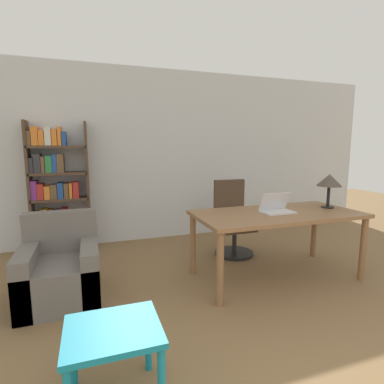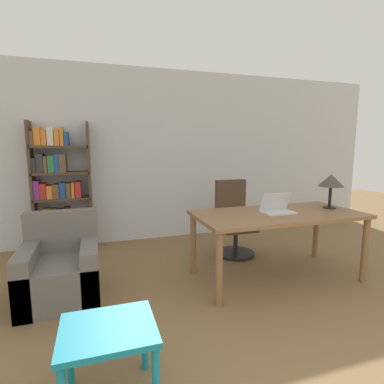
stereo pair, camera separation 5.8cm
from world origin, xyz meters
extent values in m
cube|color=silver|center=(0.00, 4.53, 1.35)|extent=(8.00, 0.06, 2.70)
cube|color=olive|center=(0.97, 2.57, 0.74)|extent=(1.87, 0.90, 0.04)
cylinder|color=olive|center=(0.09, 2.18, 0.36)|extent=(0.07, 0.07, 0.72)
cylinder|color=olive|center=(1.84, 2.18, 0.36)|extent=(0.07, 0.07, 0.72)
cylinder|color=olive|center=(0.09, 2.96, 0.36)|extent=(0.07, 0.07, 0.72)
cylinder|color=olive|center=(1.84, 2.96, 0.36)|extent=(0.07, 0.07, 0.72)
cube|color=silver|center=(0.95, 2.55, 0.77)|extent=(0.36, 0.22, 0.02)
cube|color=silver|center=(0.95, 2.61, 0.88)|extent=(0.36, 0.10, 0.21)
cube|color=navy|center=(0.95, 2.62, 0.88)|extent=(0.32, 0.08, 0.18)
cylinder|color=black|center=(1.70, 2.60, 0.77)|extent=(0.15, 0.15, 0.01)
cylinder|color=black|center=(1.70, 2.60, 0.90)|extent=(0.04, 0.04, 0.25)
cone|color=#4C4238|center=(1.70, 2.60, 1.10)|extent=(0.29, 0.29, 0.14)
cylinder|color=black|center=(0.85, 3.37, 0.02)|extent=(0.53, 0.53, 0.04)
cylinder|color=#262626|center=(0.85, 3.37, 0.20)|extent=(0.06, 0.06, 0.32)
cube|color=#4C3828|center=(0.85, 3.37, 0.41)|extent=(0.47, 0.47, 0.10)
cube|color=#4C3828|center=(0.85, 3.56, 0.75)|extent=(0.44, 0.08, 0.57)
cube|color=teal|center=(-0.94, 1.39, 0.45)|extent=(0.54, 0.47, 0.04)
cylinder|color=teal|center=(-0.70, 1.19, 0.22)|extent=(0.04, 0.04, 0.44)
cylinder|color=teal|center=(-1.17, 1.58, 0.22)|extent=(0.04, 0.04, 0.44)
cylinder|color=teal|center=(-0.70, 1.58, 0.22)|extent=(0.04, 0.04, 0.44)
cube|color=#66605B|center=(-1.33, 2.78, 0.20)|extent=(0.71, 0.77, 0.40)
cube|color=#66605B|center=(-1.33, 3.09, 0.62)|extent=(0.71, 0.16, 0.43)
cube|color=#66605B|center=(-1.61, 2.78, 0.28)|extent=(0.16, 0.77, 0.55)
cube|color=#66605B|center=(-1.06, 2.78, 0.28)|extent=(0.16, 0.77, 0.55)
cube|color=#4C3828|center=(-1.81, 4.34, 0.92)|extent=(0.04, 0.28, 1.85)
cube|color=#4C3828|center=(-1.05, 4.34, 0.92)|extent=(0.04, 0.28, 1.85)
cube|color=#4C3828|center=(-1.43, 4.34, 0.02)|extent=(0.76, 0.28, 0.04)
cube|color=#B72D28|center=(-1.75, 4.34, 0.16)|extent=(0.08, 0.24, 0.25)
cube|color=silver|center=(-1.68, 4.34, 0.14)|extent=(0.04, 0.24, 0.21)
cube|color=#2D7F47|center=(-1.61, 4.34, 0.15)|extent=(0.08, 0.24, 0.23)
cube|color=#234C99|center=(-1.54, 4.34, 0.14)|extent=(0.06, 0.24, 0.20)
cube|color=#234C99|center=(-1.48, 4.34, 0.13)|extent=(0.04, 0.24, 0.20)
cube|color=gold|center=(-1.42, 4.34, 0.14)|extent=(0.06, 0.24, 0.20)
cube|color=orange|center=(-1.36, 4.34, 0.13)|extent=(0.06, 0.24, 0.20)
cube|color=brown|center=(-1.29, 4.34, 0.14)|extent=(0.05, 0.24, 0.20)
cube|color=#4C3828|center=(-1.43, 4.34, 0.39)|extent=(0.76, 0.28, 0.04)
cube|color=brown|center=(-1.75, 4.34, 0.50)|extent=(0.08, 0.24, 0.18)
cube|color=gold|center=(-1.65, 4.34, 0.52)|extent=(0.09, 0.24, 0.22)
cube|color=orange|center=(-1.57, 4.34, 0.51)|extent=(0.08, 0.24, 0.21)
cube|color=#234C99|center=(-1.48, 4.34, 0.50)|extent=(0.08, 0.24, 0.20)
cube|color=#B72D28|center=(-1.39, 4.34, 0.52)|extent=(0.09, 0.24, 0.22)
cube|color=#4C3828|center=(-1.43, 4.34, 0.76)|extent=(0.76, 0.28, 0.04)
cube|color=#7F338C|center=(-1.75, 4.34, 0.90)|extent=(0.07, 0.24, 0.26)
cube|color=#B72D28|center=(-1.67, 4.34, 0.88)|extent=(0.08, 0.24, 0.22)
cube|color=orange|center=(-1.59, 4.34, 0.86)|extent=(0.07, 0.24, 0.18)
cube|color=brown|center=(-1.51, 4.34, 0.87)|extent=(0.08, 0.24, 0.20)
cube|color=#234C99|center=(-1.42, 4.34, 0.89)|extent=(0.07, 0.24, 0.22)
cube|color=brown|center=(-1.34, 4.34, 0.88)|extent=(0.06, 0.24, 0.21)
cube|color=orange|center=(-1.29, 4.34, 0.88)|extent=(0.04, 0.24, 0.22)
cube|color=#B72D28|center=(-1.22, 4.34, 0.89)|extent=(0.08, 0.24, 0.23)
cube|color=#4C3828|center=(-1.43, 4.34, 1.13)|extent=(0.76, 0.28, 0.04)
cube|color=#333338|center=(-1.76, 4.34, 1.24)|extent=(0.05, 0.24, 0.20)
cube|color=#333338|center=(-1.69, 4.34, 1.27)|extent=(0.08, 0.24, 0.26)
cube|color=brown|center=(-1.62, 4.34, 1.25)|extent=(0.04, 0.24, 0.22)
cube|color=#2D7F47|center=(-1.55, 4.34, 1.26)|extent=(0.08, 0.24, 0.23)
cube|color=#234C99|center=(-1.47, 4.34, 1.27)|extent=(0.06, 0.24, 0.25)
cube|color=brown|center=(-1.40, 4.34, 1.27)|extent=(0.09, 0.24, 0.25)
cube|color=#4C3828|center=(-1.43, 4.34, 1.49)|extent=(0.76, 0.28, 0.04)
cube|color=brown|center=(-1.76, 4.34, 1.61)|extent=(0.05, 0.24, 0.19)
cube|color=orange|center=(-1.69, 4.34, 1.64)|extent=(0.08, 0.24, 0.25)
cube|color=orange|center=(-1.61, 4.34, 1.61)|extent=(0.07, 0.24, 0.20)
cube|color=silver|center=(-1.53, 4.34, 1.63)|extent=(0.08, 0.24, 0.24)
cube|color=orange|center=(-1.45, 4.34, 1.62)|extent=(0.06, 0.24, 0.22)
cube|color=orange|center=(-1.39, 4.34, 1.64)|extent=(0.05, 0.24, 0.25)
cube|color=#234C99|center=(-1.33, 4.34, 1.61)|extent=(0.05, 0.24, 0.19)
camera|label=1|loc=(-1.02, -0.24, 1.49)|focal=28.00mm
camera|label=2|loc=(-0.96, -0.26, 1.49)|focal=28.00mm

